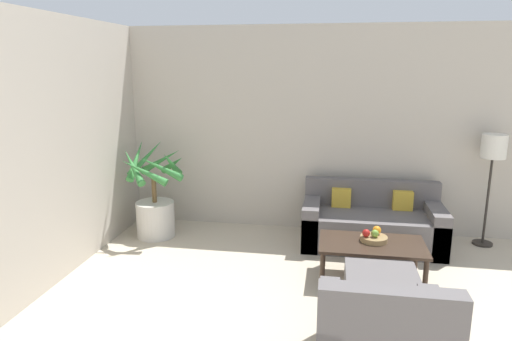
# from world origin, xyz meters

# --- Properties ---
(wall_back) EXTENTS (8.66, 0.06, 2.70)m
(wall_back) POSITION_xyz_m (0.00, 6.68, 1.35)
(wall_back) COLOR #BCB2A3
(wall_back) RESTS_ON ground_plane
(potted_palm) EXTENTS (0.86, 0.87, 1.26)m
(potted_palm) POSITION_xyz_m (-3.02, 6.00, 0.46)
(potted_palm) COLOR beige
(potted_palm) RESTS_ON ground_plane
(sofa_loveseat) EXTENTS (1.68, 0.82, 0.77)m
(sofa_loveseat) POSITION_xyz_m (-0.27, 6.16, 0.27)
(sofa_loveseat) COLOR #605B5B
(sofa_loveseat) RESTS_ON ground_plane
(floor_lamp) EXTENTS (0.29, 0.29, 1.39)m
(floor_lamp) POSITION_xyz_m (1.11, 6.41, 1.16)
(floor_lamp) COLOR #2D2823
(floor_lamp) RESTS_ON ground_plane
(coffee_table) EXTENTS (1.08, 0.63, 0.41)m
(coffee_table) POSITION_xyz_m (-0.35, 5.18, 0.36)
(coffee_table) COLOR #38281E
(coffee_table) RESTS_ON ground_plane
(fruit_bowl) EXTENTS (0.28, 0.28, 0.05)m
(fruit_bowl) POSITION_xyz_m (-0.33, 5.24, 0.44)
(fruit_bowl) COLOR #997A4C
(fruit_bowl) RESTS_ON coffee_table
(apple_red) EXTENTS (0.08, 0.08, 0.08)m
(apple_red) POSITION_xyz_m (-0.41, 5.21, 0.50)
(apple_red) COLOR red
(apple_red) RESTS_ON fruit_bowl
(apple_green) EXTENTS (0.08, 0.08, 0.08)m
(apple_green) POSITION_xyz_m (-0.32, 5.21, 0.50)
(apple_green) COLOR olive
(apple_green) RESTS_ON fruit_bowl
(orange_fruit) EXTENTS (0.09, 0.09, 0.09)m
(orange_fruit) POSITION_xyz_m (-0.30, 5.30, 0.51)
(orange_fruit) COLOR orange
(orange_fruit) RESTS_ON fruit_bowl
(armchair) EXTENTS (0.92, 0.84, 0.82)m
(armchair) POSITION_xyz_m (-0.39, 3.66, 0.27)
(armchair) COLOR #605B5B
(armchair) RESTS_ON ground_plane
(ottoman) EXTENTS (0.63, 0.55, 0.40)m
(ottoman) POSITION_xyz_m (-0.31, 4.52, 0.20)
(ottoman) COLOR #605B5B
(ottoman) RESTS_ON ground_plane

